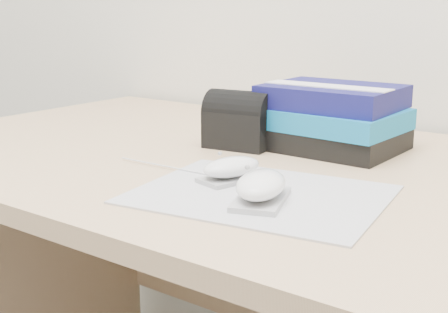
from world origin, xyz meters
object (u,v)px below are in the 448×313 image
Objects in this scene: mouse_rear at (232,169)px; book_stack at (333,118)px; mouse_front at (261,187)px; desk at (322,289)px; pouch at (240,120)px.

mouse_rear is 0.44× the size of book_stack.
mouse_front is 0.35m from book_stack.
mouse_rear is 0.85× the size of mouse_front.
book_stack is at bearing 86.29° from mouse_rear.
book_stack reaches higher than mouse_front.
desk is 0.34m from pouch.
mouse_front reaches higher than desk.
pouch is at bearing 122.10° from mouse_rear.
mouse_rear is (-0.05, -0.20, 0.25)m from desk.
pouch is at bearing 129.76° from mouse_front.
pouch is at bearing -148.24° from book_stack.
mouse_rear is 0.84× the size of pouch.
book_stack is at bearing 101.79° from mouse_front.
pouch is at bearing -178.70° from desk.
pouch is (-0.12, 0.20, 0.03)m from mouse_rear.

